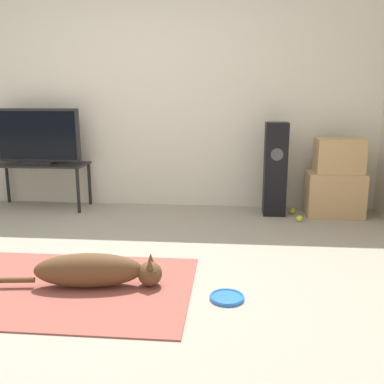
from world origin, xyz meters
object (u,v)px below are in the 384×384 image
dog (96,271)px  frisbee (227,297)px  tv_stand (40,169)px  tennis_ball_by_boxes (292,211)px  cardboard_box_upper (339,156)px  cardboard_box_lower (334,194)px  floor_speaker (275,169)px  tennis_ball_near_speaker (299,219)px  tv (37,137)px

dog → frisbee: size_ratio=4.86×
tv_stand → dog: bearing=-57.7°
dog → tennis_ball_by_boxes: size_ratio=16.36×
cardboard_box_upper → tennis_ball_by_boxes: cardboard_box_upper is taller
dog → cardboard_box_upper: 2.85m
cardboard_box_lower → tennis_ball_by_boxes: 0.47m
tennis_ball_by_boxes → floor_speaker: bearing=-171.5°
dog → tv_stand: (-1.27, 2.01, 0.32)m
floor_speaker → tennis_ball_by_boxes: floor_speaker is taller
tennis_ball_near_speaker → tv_stand: bearing=173.5°
cardboard_box_upper → floor_speaker: bearing=179.8°
tennis_ball_near_speaker → dog: bearing=-133.4°
cardboard_box_upper → floor_speaker: (-0.65, 0.00, -0.15)m
floor_speaker → tv: 2.64m
tennis_ball_near_speaker → tv: bearing=173.4°
tv → tennis_ball_near_speaker: 2.98m
floor_speaker → tv_stand: size_ratio=0.93×
dog → tennis_ball_by_boxes: 2.53m
floor_speaker → tennis_ball_near_speaker: bearing=-49.3°
tv_stand → tv: (-0.00, 0.00, 0.36)m
dog → cardboard_box_upper: (2.00, 1.96, 0.52)m
tv_stand → frisbee: bearing=-44.4°
tv_stand → tennis_ball_by_boxes: (2.83, -0.02, -0.41)m
cardboard_box_lower → tv_stand: size_ratio=0.55×
tv_stand → tennis_ball_by_boxes: 2.86m
floor_speaker → tv_stand: (-2.62, 0.05, -0.05)m
floor_speaker → tennis_ball_by_boxes: bearing=8.5°
tv → tennis_ball_by_boxes: tv is taller
cardboard_box_lower → tv: size_ratio=0.60×
dog → tv: 2.48m
frisbee → cardboard_box_lower: size_ratio=0.38×
floor_speaker → dog: bearing=-124.7°
frisbee → tv_stand: tv_stand is taller
tennis_ball_by_boxes → cardboard_box_lower: bearing=-2.9°
floor_speaker → tennis_ball_near_speaker: floor_speaker is taller
cardboard_box_upper → dog: bearing=-135.7°
cardboard_box_lower → tennis_ball_near_speaker: size_ratio=8.85×
frisbee → cardboard_box_upper: size_ratio=0.46×
dog → frisbee: 0.88m
frisbee → floor_speaker: bearing=76.8°
dog → frisbee: bearing=-5.7°
cardboard_box_upper → tv: (-3.27, 0.06, 0.16)m
cardboard_box_lower → tv_stand: (-3.25, 0.04, 0.21)m
frisbee → floor_speaker: (0.48, 2.05, 0.48)m
tv_stand → tv: tv is taller
floor_speaker → tennis_ball_near_speaker: size_ratio=14.96×
frisbee → tennis_ball_by_boxes: bearing=71.7°
frisbee → tv: 3.10m
frisbee → tv_stand: bearing=135.6°
dog → tv_stand: tv_stand is taller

